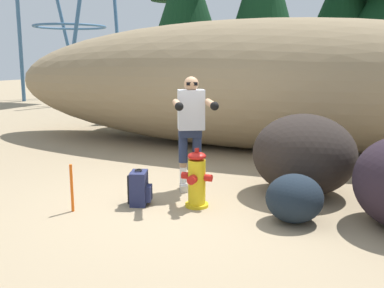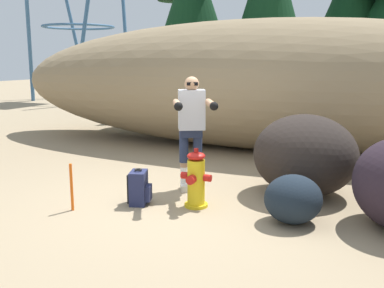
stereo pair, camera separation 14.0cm
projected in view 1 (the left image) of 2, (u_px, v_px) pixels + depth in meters
ground_plane at (183, 203)px, 5.78m from camera, size 56.00×56.00×0.04m
dirt_embankment at (258, 85)px, 9.08m from camera, size 12.10×3.20×2.68m
fire_hydrant at (197, 180)px, 5.53m from camera, size 0.40×0.35×0.76m
utility_worker at (191, 120)px, 6.05m from camera, size 0.81×1.03×1.63m
spare_backpack at (139, 188)px, 5.64m from camera, size 0.34×0.35×0.47m
boulder_mid at (304, 154)px, 6.03m from camera, size 1.83×1.79×1.13m
boulder_outlier at (294, 198)px, 5.02m from camera, size 0.92×0.92×0.57m
pine_tree_far_left at (173, 15)px, 13.80m from camera, size 2.13×2.13×6.27m
pine_tree_far_right at (383, 4)px, 12.04m from camera, size 2.91×2.91×6.04m
survey_stake at (72, 188)px, 5.36m from camera, size 0.04×0.04×0.60m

